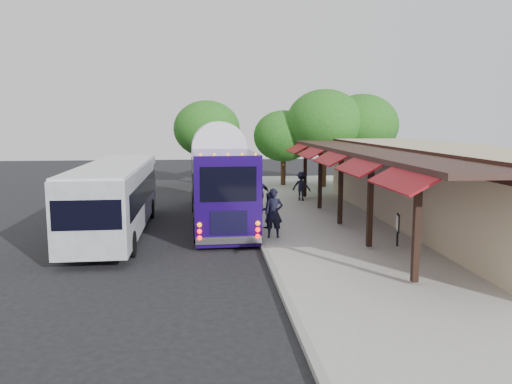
# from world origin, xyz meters

# --- Properties ---
(ground) EXTENTS (90.00, 90.00, 0.00)m
(ground) POSITION_xyz_m (0.00, 0.00, 0.00)
(ground) COLOR black
(ground) RESTS_ON ground
(sidewalk) EXTENTS (10.00, 40.00, 0.15)m
(sidewalk) POSITION_xyz_m (5.00, 4.00, 0.07)
(sidewalk) COLOR #9E9B93
(sidewalk) RESTS_ON ground
(curb) EXTENTS (0.20, 40.00, 0.16)m
(curb) POSITION_xyz_m (0.05, 4.00, 0.07)
(curb) COLOR gray
(curb) RESTS_ON ground
(station_shelter) EXTENTS (8.15, 20.00, 3.60)m
(station_shelter) POSITION_xyz_m (8.38, 4.00, 1.85)
(station_shelter) COLOR tan
(station_shelter) RESTS_ON ground
(coach_bus) EXTENTS (2.91, 11.73, 3.72)m
(coach_bus) POSITION_xyz_m (-1.45, 6.42, 2.00)
(coach_bus) COLOR #1B0754
(coach_bus) RESTS_ON ground
(city_bus) EXTENTS (2.59, 10.98, 2.94)m
(city_bus) POSITION_xyz_m (-5.79, 4.02, 1.63)
(city_bus) COLOR gray
(city_bus) RESTS_ON ground
(ped_a) EXTENTS (0.77, 0.57, 1.94)m
(ped_a) POSITION_xyz_m (0.60, 2.05, 1.12)
(ped_a) COLOR black
(ped_a) RESTS_ON sidewalk
(ped_b) EXTENTS (0.83, 0.69, 1.53)m
(ped_b) POSITION_xyz_m (0.60, 3.83, 0.91)
(ped_b) COLOR black
(ped_b) RESTS_ON sidewalk
(ped_c) EXTENTS (1.09, 0.47, 1.84)m
(ped_c) POSITION_xyz_m (0.60, 7.53, 1.07)
(ped_c) COLOR black
(ped_c) RESTS_ON sidewalk
(ped_d) EXTENTS (1.23, 1.01, 1.66)m
(ped_d) POSITION_xyz_m (3.40, 11.10, 0.98)
(ped_d) COLOR black
(ped_d) RESTS_ON sidewalk
(sign_board) EXTENTS (0.18, 0.54, 1.20)m
(sign_board) POSITION_xyz_m (4.91, 0.20, 0.96)
(sign_board) COLOR black
(sign_board) RESTS_ON sidewalk
(tree_left) EXTENTS (4.27, 4.27, 5.47)m
(tree_left) POSITION_xyz_m (3.42, 18.26, 3.64)
(tree_left) COLOR #382314
(tree_left) RESTS_ON ground
(tree_mid) EXTENTS (5.37, 5.37, 6.88)m
(tree_mid) POSITION_xyz_m (6.10, 17.05, 4.59)
(tree_mid) COLOR #382314
(tree_mid) RESTS_ON ground
(tree_right) EXTENTS (5.15, 5.15, 6.60)m
(tree_right) POSITION_xyz_m (8.90, 17.61, 4.40)
(tree_right) COLOR #382314
(tree_right) RESTS_ON ground
(tree_far) EXTENTS (4.84, 4.84, 6.20)m
(tree_far) POSITION_xyz_m (-2.00, 19.78, 4.13)
(tree_far) COLOR #382314
(tree_far) RESTS_ON ground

